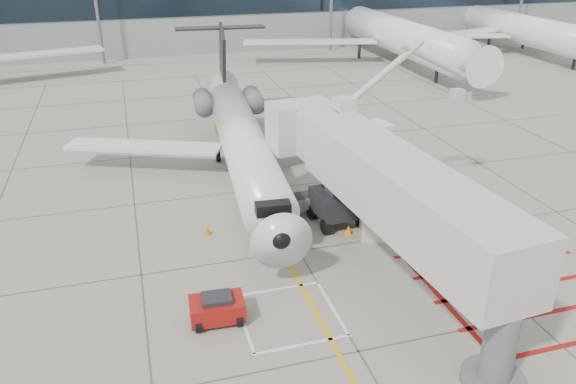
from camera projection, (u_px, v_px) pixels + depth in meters
name	position (u px, v px, depth m)	size (l,w,h in m)	color
ground_plane	(324.00, 294.00, 25.71)	(260.00, 260.00, 0.00)	gray
regional_jet	(247.00, 130.00, 34.40)	(24.46, 30.83, 8.08)	silver
jet_bridge	(401.00, 205.00, 24.88)	(9.66, 20.39, 8.16)	beige
pushback_tug	(217.00, 308.00, 23.73)	(2.29, 1.43, 1.34)	maroon
baggage_cart	(306.00, 204.00, 32.78)	(2.03, 1.28, 1.28)	slate
ground_power_unit	(384.00, 220.00, 30.19)	(2.51, 1.46, 1.99)	beige
cone_nose	(208.00, 230.00, 30.68)	(0.39, 0.39, 0.54)	orange
cone_side	(348.00, 230.00, 30.67)	(0.41, 0.41, 0.57)	orange
bg_aircraft_c	(391.00, 10.00, 69.43)	(36.76, 40.84, 12.25)	silver
bg_aircraft_d	(521.00, 9.00, 74.44)	(33.61, 37.34, 11.20)	silver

